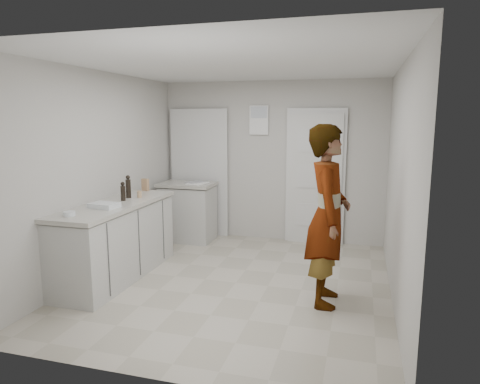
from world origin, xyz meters
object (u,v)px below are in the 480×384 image
(oil_cruet_a, at_px, (123,192))
(egg_bowl, at_px, (69,214))
(spice_jar, at_px, (139,194))
(baking_dish, at_px, (104,205))
(cake_mix_box, at_px, (145,185))
(person, at_px, (328,216))
(oil_cruet_b, at_px, (128,187))

(oil_cruet_a, bearing_deg, egg_bowl, -95.92)
(spice_jar, height_order, baking_dish, spice_jar)
(cake_mix_box, distance_m, baking_dish, 1.18)
(person, height_order, oil_cruet_a, person)
(cake_mix_box, relative_size, spice_jar, 1.96)
(cake_mix_box, height_order, baking_dish, cake_mix_box)
(oil_cruet_a, distance_m, oil_cruet_b, 0.20)
(cake_mix_box, bearing_deg, spice_jar, -54.95)
(person, xyz_separation_m, baking_dish, (-2.47, -0.22, 0.02))
(person, xyz_separation_m, spice_jar, (-2.40, 0.45, 0.03))
(person, xyz_separation_m, egg_bowl, (-2.58, -0.69, 0.01))
(person, bearing_deg, oil_cruet_a, 82.14)
(person, relative_size, spice_jar, 21.67)
(oil_cruet_b, distance_m, egg_bowl, 1.09)
(spice_jar, bearing_deg, baking_dish, -96.32)
(person, height_order, spice_jar, person)
(oil_cruet_a, distance_m, baking_dish, 0.44)
(spice_jar, xyz_separation_m, baking_dish, (-0.07, -0.67, -0.02))
(spice_jar, distance_m, oil_cruet_a, 0.27)
(person, distance_m, oil_cruet_a, 2.50)
(oil_cruet_b, bearing_deg, person, -8.89)
(cake_mix_box, relative_size, oil_cruet_b, 0.58)
(oil_cruet_b, xyz_separation_m, baking_dish, (0.05, -0.62, -0.11))
(oil_cruet_b, relative_size, baking_dish, 0.88)
(baking_dish, bearing_deg, oil_cruet_a, 91.72)
(person, relative_size, oil_cruet_a, 7.94)
(spice_jar, distance_m, baking_dish, 0.68)
(oil_cruet_a, relative_size, egg_bowl, 1.93)
(person, distance_m, egg_bowl, 2.67)
(cake_mix_box, relative_size, egg_bowl, 1.38)
(oil_cruet_b, bearing_deg, baking_dish, -85.39)
(spice_jar, bearing_deg, oil_cruet_a, -109.81)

